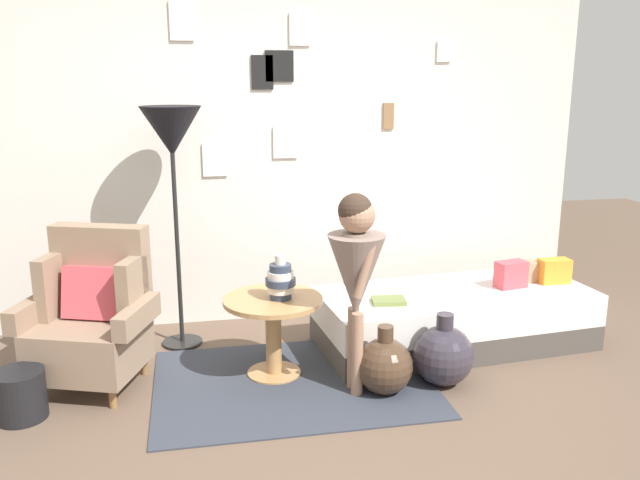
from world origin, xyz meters
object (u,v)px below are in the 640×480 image
armchair (93,316)px  vase_striped (281,281)px  book_on_daybed (389,301)px  demijohn_far (443,355)px  daybed (454,318)px  floor_lamp (172,140)px  demijohn_near (385,366)px  side_table (273,319)px  magazine_basket (20,395)px  person_child (356,267)px

armchair → vase_striped: 1.17m
armchair → book_on_daybed: armchair is taller
demijohn_far → daybed: bearing=61.9°
demijohn_far → floor_lamp: bearing=148.8°
daybed → demijohn_far: bearing=-118.1°
demijohn_near → demijohn_far: demijohn_far is taller
daybed → side_table: bearing=-169.6°
armchair → vase_striped: (1.14, -0.13, 0.19)m
side_table → demijohn_far: bearing=-18.3°
demijohn_near → magazine_basket: 2.08m
person_child → demijohn_far: (0.56, -0.01, -0.60)m
person_child → floor_lamp: bearing=137.0°
vase_striped → demijohn_near: (0.57, -0.36, -0.46)m
floor_lamp → demijohn_far: 2.24m
demijohn_far → magazine_basket: size_ratio=1.64×
side_table → floor_lamp: floor_lamp is taller
vase_striped → person_child: 0.53m
armchair → demijohn_far: bearing=-11.8°
person_child → demijohn_near: (0.17, -0.05, -0.61)m
magazine_basket → demijohn_near: bearing=-2.8°
person_child → magazine_basket: bearing=178.4°
book_on_daybed → magazine_basket: book_on_daybed is taller
book_on_daybed → side_table: bearing=-173.5°
vase_striped → armchair: bearing=173.7°
person_child → armchair: bearing=164.3°
magazine_basket → book_on_daybed: bearing=9.2°
vase_striped → floor_lamp: bearing=133.9°
side_table → floor_lamp: 1.37m
book_on_daybed → demijohn_far: demijohn_far is taller
vase_striped → person_child: size_ratio=0.23×
vase_striped → book_on_daybed: (0.73, 0.11, -0.22)m
floor_lamp → demijohn_far: floor_lamp is taller
daybed → book_on_daybed: 0.60m
side_table → demijohn_near: (0.62, -0.38, -0.20)m
vase_striped → demijohn_near: bearing=-31.8°
person_child → side_table: bearing=143.8°
daybed → demijohn_near: (-0.70, -0.62, -0.03)m
side_table → vase_striped: 0.26m
person_child → demijohn_near: person_child is taller
daybed → side_table: (-1.32, -0.24, 0.18)m
armchair → magazine_basket: size_ratio=3.46×
book_on_daybed → demijohn_near: size_ratio=0.52×
floor_lamp → demijohn_far: bearing=-31.2°
demijohn_near → floor_lamp: bearing=140.0°
armchair → book_on_daybed: size_ratio=4.41×
side_table → person_child: 0.69m
book_on_daybed → vase_striped: bearing=-171.6°
daybed → floor_lamp: floor_lamp is taller
magazine_basket → vase_striped: bearing=9.7°
floor_lamp → book_on_daybed: size_ratio=7.59×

